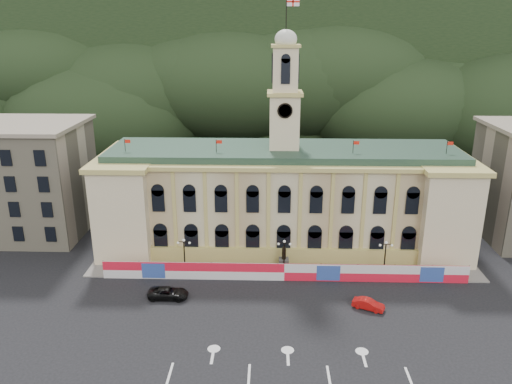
{
  "coord_description": "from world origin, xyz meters",
  "views": [
    {
      "loc": [
        -2.09,
        -46.17,
        33.45
      ],
      "look_at": [
        -3.96,
        18.0,
        11.78
      ],
      "focal_mm": 35.0,
      "sensor_mm": 36.0,
      "label": 1
    }
  ],
  "objects_px": {
    "statue": "(284,263)",
    "red_sedan": "(368,304)",
    "black_suv": "(168,293)",
    "lamp_center": "(284,254)"
  },
  "relations": [
    {
      "from": "lamp_center",
      "to": "red_sedan",
      "type": "xyz_separation_m",
      "value": [
        10.21,
        -8.97,
        -2.43
      ]
    },
    {
      "from": "lamp_center",
      "to": "black_suv",
      "type": "bearing_deg",
      "value": -154.67
    },
    {
      "from": "statue",
      "to": "red_sedan",
      "type": "height_order",
      "value": "statue"
    },
    {
      "from": "lamp_center",
      "to": "statue",
      "type": "bearing_deg",
      "value": 90.0
    },
    {
      "from": "statue",
      "to": "red_sedan",
      "type": "xyz_separation_m",
      "value": [
        10.21,
        -9.97,
        -0.54
      ]
    },
    {
      "from": "red_sedan",
      "to": "statue",
      "type": "bearing_deg",
      "value": 70.4
    },
    {
      "from": "lamp_center",
      "to": "red_sedan",
      "type": "bearing_deg",
      "value": -41.28
    },
    {
      "from": "lamp_center",
      "to": "black_suv",
      "type": "distance_m",
      "value": 16.75
    },
    {
      "from": "statue",
      "to": "black_suv",
      "type": "distance_m",
      "value": 17.05
    },
    {
      "from": "statue",
      "to": "black_suv",
      "type": "bearing_deg",
      "value": -151.62
    }
  ]
}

